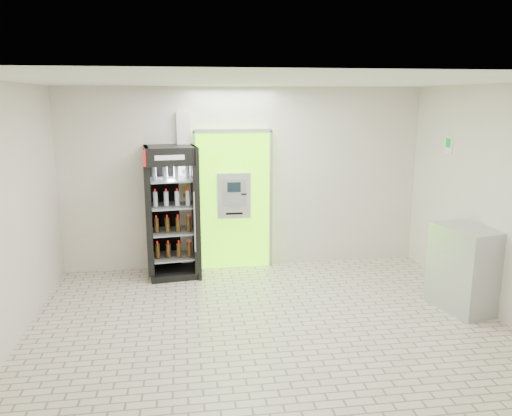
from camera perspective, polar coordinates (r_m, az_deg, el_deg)
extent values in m
plane|color=beige|center=(6.42, 1.54, -13.56)|extent=(6.00, 6.00, 0.00)
plane|color=silver|center=(8.34, -1.33, 3.39)|extent=(6.00, 0.00, 6.00)
plane|color=silver|center=(3.58, 8.59, -9.22)|extent=(6.00, 0.00, 6.00)
plane|color=silver|center=(6.16, -27.04, -1.24)|extent=(0.00, 5.00, 5.00)
plane|color=silver|center=(7.07, 26.34, 0.43)|extent=(0.00, 5.00, 5.00)
plane|color=white|center=(5.77, 1.71, 14.30)|extent=(6.00, 6.00, 0.00)
cube|color=#6EEE07|center=(8.32, -2.63, 0.90)|extent=(1.20, 0.12, 2.30)
cube|color=gray|center=(8.10, -2.66, 8.80)|extent=(1.28, 0.04, 0.06)
cube|color=gray|center=(8.21, -6.96, 0.67)|extent=(0.04, 0.04, 2.30)
cube|color=gray|center=(8.33, 1.73, 0.93)|extent=(0.04, 0.04, 2.30)
cube|color=black|center=(8.43, -1.87, -3.48)|extent=(0.62, 0.01, 0.67)
cube|color=black|center=(8.11, -5.05, 6.51)|extent=(0.22, 0.01, 0.18)
cube|color=#AFB2B7|center=(8.19, -2.56, 1.44)|extent=(0.55, 0.12, 0.75)
cube|color=black|center=(8.10, -2.52, 2.39)|extent=(0.22, 0.01, 0.16)
cube|color=gray|center=(8.15, -2.50, 0.45)|extent=(0.16, 0.01, 0.12)
cube|color=black|center=(8.14, -1.39, 1.59)|extent=(0.09, 0.01, 0.02)
cube|color=black|center=(8.19, -2.49, -0.64)|extent=(0.28, 0.01, 0.03)
cube|color=silver|center=(8.27, -8.04, 1.79)|extent=(0.22, 0.10, 2.60)
cube|color=#193FB2|center=(8.16, -8.11, 4.13)|extent=(0.09, 0.01, 0.06)
cube|color=red|center=(8.18, -8.08, 3.23)|extent=(0.09, 0.01, 0.06)
cube|color=yellow|center=(8.20, -8.06, 2.33)|extent=(0.09, 0.01, 0.06)
cube|color=orange|center=(8.22, -8.03, 1.44)|extent=(0.09, 0.01, 0.06)
cube|color=red|center=(8.25, -8.00, 0.55)|extent=(0.09, 0.01, 0.06)
cube|color=black|center=(8.01, -9.54, -0.47)|extent=(0.86, 0.80, 2.09)
cube|color=black|center=(8.34, -9.50, 0.03)|extent=(0.78, 0.15, 2.09)
cube|color=#B30B09|center=(7.51, -9.84, 5.70)|extent=(0.76, 0.10, 0.25)
cube|color=white|center=(7.51, -9.84, 5.70)|extent=(0.44, 0.06, 0.07)
cube|color=black|center=(8.29, -9.29, -7.17)|extent=(0.86, 0.80, 0.10)
cylinder|color=gray|center=(7.67, -7.03, -1.62)|extent=(0.03, 0.03, 0.94)
cube|color=gray|center=(8.21, -9.36, -5.45)|extent=(0.73, 0.68, 0.02)
cube|color=gray|center=(8.09, -9.46, -2.63)|extent=(0.73, 0.68, 0.02)
cube|color=gray|center=(7.99, -9.57, 0.26)|extent=(0.73, 0.68, 0.02)
cube|color=gray|center=(7.92, -9.68, 3.22)|extent=(0.73, 0.68, 0.02)
cube|color=#AFB2B7|center=(7.31, 22.75, -6.39)|extent=(0.75, 0.96, 1.15)
cube|color=gray|center=(7.15, 20.79, -6.15)|extent=(0.19, 0.82, 0.01)
cube|color=white|center=(8.15, 21.15, 6.74)|extent=(0.02, 0.22, 0.26)
cube|color=#0C8E21|center=(8.15, 21.09, 6.96)|extent=(0.00, 0.14, 0.14)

